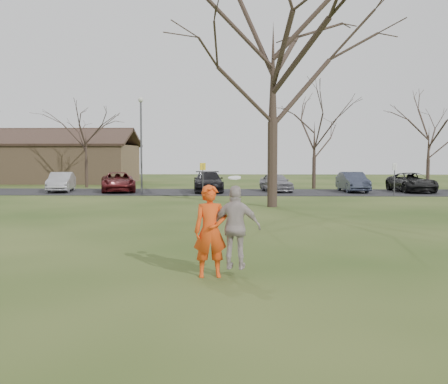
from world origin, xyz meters
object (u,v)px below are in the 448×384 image
at_px(car_1, 61,182).
at_px(car_6, 412,182).
at_px(building, 26,162).
at_px(car_2, 118,182).
at_px(player_defender, 211,231).
at_px(big_tree, 273,64).
at_px(lamp_post, 141,133).
at_px(car_5, 353,182).
at_px(car_3, 208,182).
at_px(car_4, 276,182).
at_px(catching_play, 236,227).

relative_size(car_1, car_6, 0.86).
distance_m(car_1, building, 15.41).
bearing_deg(car_2, player_defender, -87.39).
bearing_deg(big_tree, lamp_post, 136.85).
xyz_separation_m(player_defender, car_5, (8.26, 25.67, -0.25)).
xyz_separation_m(car_5, big_tree, (-6.13, -10.45, 6.28)).
xyz_separation_m(car_3, big_tree, (3.86, -10.02, 6.25)).
bearing_deg(lamp_post, car_4, 18.29).
distance_m(player_defender, car_5, 26.96).
relative_size(car_2, catching_play, 2.48).
relative_size(lamp_post, big_tree, 0.45).
distance_m(car_3, car_5, 10.00).
bearing_deg(car_5, lamp_post, -172.05).
bearing_deg(car_5, building, 152.13).
relative_size(car_1, catching_play, 2.09).
relative_size(car_2, building, 0.24).
bearing_deg(building, car_3, -35.58).
bearing_deg(catching_play, car_1, 116.46).
relative_size(player_defender, car_6, 0.41).
bearing_deg(player_defender, lamp_post, 96.36).
bearing_deg(car_4, player_defender, -112.30).
bearing_deg(car_3, building, 138.92).
relative_size(car_1, car_5, 0.98).
xyz_separation_m(car_2, big_tree, (10.12, -9.89, 6.29)).
xyz_separation_m(car_2, car_5, (16.25, 0.56, 0.01)).
height_order(player_defender, car_5, player_defender).
distance_m(player_defender, big_tree, 16.51).
distance_m(player_defender, building, 43.09).
xyz_separation_m(car_3, catching_play, (2.26, -25.27, 0.31)).
relative_size(car_6, big_tree, 0.34).
relative_size(car_2, car_5, 1.17).
bearing_deg(car_5, car_2, 178.16).
height_order(car_1, big_tree, big_tree).
bearing_deg(big_tree, car_4, 85.40).
xyz_separation_m(car_6, building, (-32.17, 12.53, 1.23)).
height_order(car_1, lamp_post, lamp_post).
bearing_deg(big_tree, car_6, 45.82).
bearing_deg(car_5, big_tree, -124.25).
xyz_separation_m(car_5, car_6, (4.04, 0.02, -0.02)).
xyz_separation_m(car_4, car_5, (5.30, 0.03, 0.04)).
relative_size(player_defender, car_5, 0.47).
distance_m(car_5, building, 30.83).
distance_m(car_6, catching_play, 28.28).
height_order(player_defender, car_3, player_defender).
height_order(player_defender, lamp_post, lamp_post).
relative_size(catching_play, lamp_post, 0.31).
xyz_separation_m(car_1, car_6, (24.25, 0.63, -0.01)).
xyz_separation_m(car_3, car_6, (14.03, 0.45, -0.04)).
bearing_deg(car_2, car_3, -13.83).
distance_m(car_1, car_2, 3.96).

